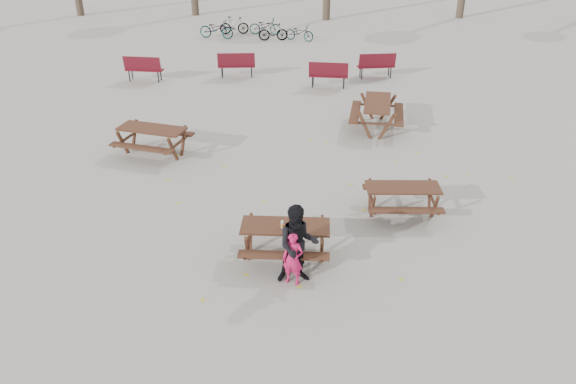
{
  "coord_description": "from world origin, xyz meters",
  "views": [
    {
      "loc": [
        0.57,
        -9.66,
        6.75
      ],
      "look_at": [
        0.0,
        1.0,
        1.0
      ],
      "focal_mm": 35.0,
      "sensor_mm": 36.0,
      "label": 1
    }
  ],
  "objects_px": {
    "picnic_table_north": "(153,141)",
    "picnic_table_far": "(377,115)",
    "food_tray": "(299,226)",
    "child": "(293,259)",
    "picnic_table_east": "(402,200)",
    "main_picnic_table": "(285,233)",
    "adult": "(298,245)",
    "soda_bottle": "(282,225)"
  },
  "relations": [
    {
      "from": "picnic_table_north",
      "to": "picnic_table_far",
      "type": "distance_m",
      "value": 7.0
    },
    {
      "from": "picnic_table_east",
      "to": "picnic_table_far",
      "type": "bearing_deg",
      "value": 88.61
    },
    {
      "from": "picnic_table_east",
      "to": "picnic_table_north",
      "type": "distance_m",
      "value": 7.36
    },
    {
      "from": "food_tray",
      "to": "child",
      "type": "distance_m",
      "value": 0.85
    },
    {
      "from": "picnic_table_east",
      "to": "picnic_table_far",
      "type": "height_order",
      "value": "picnic_table_far"
    },
    {
      "from": "adult",
      "to": "picnic_table_east",
      "type": "bearing_deg",
      "value": 41.06
    },
    {
      "from": "food_tray",
      "to": "picnic_table_far",
      "type": "relative_size",
      "value": 0.09
    },
    {
      "from": "food_tray",
      "to": "picnic_table_far",
      "type": "distance_m",
      "value": 7.71
    },
    {
      "from": "food_tray",
      "to": "picnic_table_north",
      "type": "relative_size",
      "value": 0.09
    },
    {
      "from": "picnic_table_east",
      "to": "main_picnic_table",
      "type": "bearing_deg",
      "value": -146.64
    },
    {
      "from": "soda_bottle",
      "to": "picnic_table_far",
      "type": "xyz_separation_m",
      "value": [
        2.55,
        7.43,
        -0.4
      ]
    },
    {
      "from": "main_picnic_table",
      "to": "adult",
      "type": "height_order",
      "value": "adult"
    },
    {
      "from": "picnic_table_east",
      "to": "picnic_table_north",
      "type": "bearing_deg",
      "value": 152.84
    },
    {
      "from": "main_picnic_table",
      "to": "picnic_table_east",
      "type": "relative_size",
      "value": 1.06
    },
    {
      "from": "child",
      "to": "main_picnic_table",
      "type": "bearing_deg",
      "value": 118.6
    },
    {
      "from": "main_picnic_table",
      "to": "adult",
      "type": "distance_m",
      "value": 0.85
    },
    {
      "from": "soda_bottle",
      "to": "picnic_table_east",
      "type": "xyz_separation_m",
      "value": [
        2.67,
        2.0,
        -0.48
      ]
    },
    {
      "from": "soda_bottle",
      "to": "picnic_table_east",
      "type": "distance_m",
      "value": 3.37
    },
    {
      "from": "main_picnic_table",
      "to": "picnic_table_far",
      "type": "distance_m",
      "value": 7.74
    },
    {
      "from": "adult",
      "to": "picnic_table_far",
      "type": "bearing_deg",
      "value": 66.93
    },
    {
      "from": "adult",
      "to": "picnic_table_north",
      "type": "relative_size",
      "value": 0.86
    },
    {
      "from": "picnic_table_north",
      "to": "picnic_table_far",
      "type": "height_order",
      "value": "picnic_table_far"
    },
    {
      "from": "adult",
      "to": "food_tray",
      "type": "bearing_deg",
      "value": 82.64
    },
    {
      "from": "adult",
      "to": "picnic_table_far",
      "type": "distance_m",
      "value": 8.41
    },
    {
      "from": "soda_bottle",
      "to": "picnic_table_far",
      "type": "height_order",
      "value": "soda_bottle"
    },
    {
      "from": "main_picnic_table",
      "to": "adult",
      "type": "bearing_deg",
      "value": -69.84
    },
    {
      "from": "main_picnic_table",
      "to": "food_tray",
      "type": "relative_size",
      "value": 10.0
    },
    {
      "from": "food_tray",
      "to": "picnic_table_north",
      "type": "distance_m",
      "value": 6.64
    },
    {
      "from": "picnic_table_far",
      "to": "soda_bottle",
      "type": "bearing_deg",
      "value": 167.68
    },
    {
      "from": "food_tray",
      "to": "child",
      "type": "relative_size",
      "value": 0.16
    },
    {
      "from": "main_picnic_table",
      "to": "picnic_table_far",
      "type": "bearing_deg",
      "value": 71.24
    },
    {
      "from": "child",
      "to": "picnic_table_east",
      "type": "relative_size",
      "value": 0.66
    },
    {
      "from": "food_tray",
      "to": "adult",
      "type": "distance_m",
      "value": 0.73
    },
    {
      "from": "main_picnic_table",
      "to": "child",
      "type": "relative_size",
      "value": 1.6
    },
    {
      "from": "child",
      "to": "picnic_table_east",
      "type": "xyz_separation_m",
      "value": [
        2.42,
        2.76,
        -0.19
      ]
    },
    {
      "from": "picnic_table_north",
      "to": "food_tray",
      "type": "bearing_deg",
      "value": -34.6
    },
    {
      "from": "picnic_table_north",
      "to": "picnic_table_far",
      "type": "relative_size",
      "value": 0.93
    },
    {
      "from": "main_picnic_table",
      "to": "child",
      "type": "xyz_separation_m",
      "value": [
        0.19,
        -0.86,
        -0.03
      ]
    },
    {
      "from": "main_picnic_table",
      "to": "adult",
      "type": "relative_size",
      "value": 1.09
    },
    {
      "from": "food_tray",
      "to": "picnic_table_east",
      "type": "height_order",
      "value": "food_tray"
    },
    {
      "from": "main_picnic_table",
      "to": "child",
      "type": "height_order",
      "value": "child"
    },
    {
      "from": "main_picnic_table",
      "to": "picnic_table_north",
      "type": "relative_size",
      "value": 0.94
    }
  ]
}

